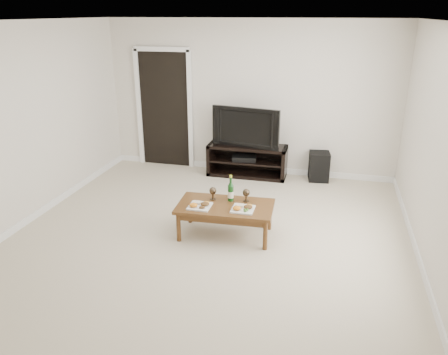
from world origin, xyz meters
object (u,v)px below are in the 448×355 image
(media_console, at_px, (247,161))
(television, at_px, (248,126))
(subwoofer, at_px, (319,166))
(coffee_table, at_px, (225,220))

(media_console, height_order, television, television)
(television, height_order, subwoofer, television)
(media_console, relative_size, coffee_table, 1.13)
(television, bearing_deg, subwoofer, 12.98)
(television, distance_m, subwoofer, 1.38)
(television, bearing_deg, coffee_table, -76.61)
(television, bearing_deg, media_console, 0.00)
(subwoofer, distance_m, coffee_table, 2.52)
(media_console, height_order, coffee_table, media_console)
(television, xyz_separation_m, coffee_table, (0.16, -2.21, -0.68))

